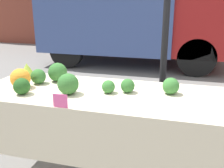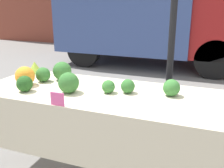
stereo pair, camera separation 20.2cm
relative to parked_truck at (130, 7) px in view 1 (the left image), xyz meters
name	(u,v)px [view 1 (the left image)]	position (x,y,z in m)	size (l,w,h in m)	color
tent_pole	(165,43)	(1.18, -3.91, -0.29)	(0.07, 0.07, 2.32)	black
parked_truck	(130,7)	(0.00, 0.00, 0.00)	(4.61, 2.09, 2.73)	#384C84
market_table	(110,106)	(0.81, -4.77, -0.71)	(2.37, 0.85, 0.83)	beige
orange_cauliflower	(20,78)	(-0.02, -4.78, -0.53)	(0.18, 0.18, 0.18)	orange
romanesco_head	(27,69)	(-0.22, -4.38, -0.56)	(0.16, 0.16, 0.13)	#93B238
broccoli_head_0	(22,86)	(0.09, -4.93, -0.55)	(0.14, 0.14, 0.14)	#23511E
broccoli_head_1	(171,86)	(1.30, -4.59, -0.55)	(0.14, 0.14, 0.14)	#387533
broccoli_head_2	(128,86)	(0.94, -4.65, -0.56)	(0.12, 0.12, 0.12)	#336B2D
broccoli_head_3	(108,87)	(0.78, -4.71, -0.56)	(0.11, 0.11, 0.11)	#387533
broccoli_head_4	(68,84)	(0.46, -4.82, -0.53)	(0.18, 0.18, 0.18)	#336B2D
broccoli_head_5	(38,76)	(0.07, -4.63, -0.55)	(0.14, 0.14, 0.14)	#336B2D
broccoli_head_6	(58,72)	(0.21, -4.51, -0.53)	(0.18, 0.18, 0.18)	#336B2D
price_sign	(60,101)	(0.53, -5.11, -0.57)	(0.12, 0.01, 0.10)	#F45B9E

